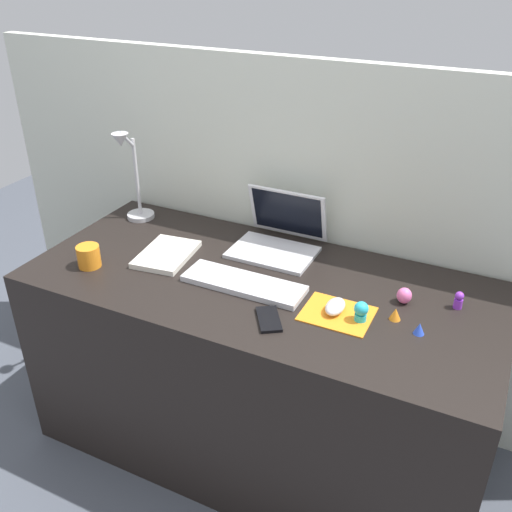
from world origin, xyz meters
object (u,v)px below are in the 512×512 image
laptop (279,235)px  toy_figurine_purple (459,300)px  coffee_mug (89,256)px  toy_figurine_blue (419,329)px  toy_figurine_cyan (361,311)px  toy_figurine_pink (404,296)px  mouse (335,306)px  notebook_pad (166,254)px  keyboard (244,284)px  desk_lamp (132,179)px  toy_figurine_orange (395,314)px  cell_phone (269,319)px

laptop → toy_figurine_purple: (0.66, -0.12, -0.02)m
coffee_mug → toy_figurine_blue: bearing=5.5°
toy_figurine_cyan → toy_figurine_pink: 0.18m
mouse → toy_figurine_purple: (0.33, 0.19, 0.01)m
mouse → toy_figurine_cyan: size_ratio=1.44×
laptop → toy_figurine_purple: size_ratio=5.23×
notebook_pad → toy_figurine_purple: size_ratio=4.19×
coffee_mug → toy_figurine_purple: 1.23m
keyboard → mouse: 0.32m
desk_lamp → toy_figurine_blue: (1.19, -0.27, -0.16)m
mouse → toy_figurine_orange: 0.18m
coffee_mug → toy_figurine_orange: 1.05m
laptop → keyboard: (0.01, -0.30, -0.04)m
toy_figurine_cyan → toy_figurine_orange: size_ratio=1.72×
notebook_pad → coffee_mug: size_ratio=3.03×
notebook_pad → toy_figurine_purple: 1.00m
keyboard → toy_figurine_blue: size_ratio=11.39×
notebook_pad → toy_figurine_cyan: toy_figurine_cyan is taller
keyboard → toy_figurine_cyan: (0.40, -0.02, 0.03)m
laptop → desk_lamp: bearing=-176.2°
laptop → toy_figurine_blue: 0.66m
keyboard → toy_figurine_cyan: size_ratio=6.15×
toy_figurine_pink → toy_figurine_blue: 0.16m
desk_lamp → laptop: bearing=3.8°
toy_figurine_cyan → toy_figurine_orange: bearing=31.2°
coffee_mug → toy_figurine_pink: size_ratio=1.53×
mouse → toy_figurine_orange: same height
keyboard → toy_figurine_purple: (0.65, 0.18, 0.02)m
keyboard → mouse: size_ratio=4.27×
mouse → coffee_mug: 0.87m
cell_phone → desk_lamp: 0.89m
notebook_pad → coffee_mug: coffee_mug is taller
keyboard → toy_figurine_blue: toy_figurine_blue is taller
mouse → toy_figurine_pink: toy_figurine_pink is taller
keyboard → toy_figurine_cyan: toy_figurine_cyan is taller
mouse → coffee_mug: size_ratio=1.21×
keyboard → toy_figurine_orange: size_ratio=10.61×
cell_phone → toy_figurine_orange: size_ratio=3.31×
mouse → toy_figurine_pink: (0.18, 0.15, 0.00)m
desk_lamp → toy_figurine_pink: 1.13m
desk_lamp → toy_figurine_orange: desk_lamp is taller
toy_figurine_purple → toy_figurine_orange: 0.22m
toy_figurine_cyan → toy_figurine_blue: toy_figurine_cyan is taller
keyboard → toy_figurine_purple: 0.68m
coffee_mug → toy_figurine_orange: coffee_mug is taller
laptop → toy_figurine_cyan: bearing=-38.3°
notebook_pad → laptop: bearing=29.0°
desk_lamp → coffee_mug: bearing=-78.1°
notebook_pad → toy_figurine_orange: 0.83m
mouse → notebook_pad: bearing=174.1°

